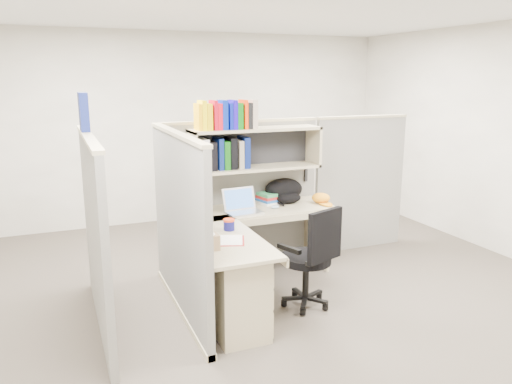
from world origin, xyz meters
name	(u,v)px	position (x,y,z in m)	size (l,w,h in m)	color
ground	(273,295)	(0.00, 0.00, 0.00)	(6.00, 6.00, 0.00)	#39332C
room_shell	(275,129)	(0.00, 0.00, 1.62)	(6.00, 6.00, 6.00)	#A7A196
cubicle	(221,198)	(-0.37, 0.45, 0.91)	(3.79, 1.84, 1.95)	#5C5C57
desk	(244,269)	(-0.41, -0.29, 0.44)	(1.74, 1.75, 0.73)	#9C8F6E
laptop	(244,201)	(-0.13, 0.44, 0.86)	(0.35, 0.35, 0.25)	silver
backpack	(286,191)	(0.46, 0.71, 0.86)	(0.43, 0.33, 0.26)	black
orange_cap	(321,198)	(0.80, 0.53, 0.78)	(0.20, 0.23, 0.11)	orange
snack_canister	(229,224)	(-0.46, -0.04, 0.78)	(0.10, 0.10, 0.10)	#0E0E55
tissue_box	(211,238)	(-0.76, -0.47, 0.83)	(0.12, 0.12, 0.20)	#9B7C58
mouse	(275,207)	(0.24, 0.49, 0.75)	(0.09, 0.06, 0.04)	#96B6D5
paper_cup	(244,200)	(0.00, 0.77, 0.78)	(0.07, 0.07, 0.10)	white
book_stack	(267,198)	(0.24, 0.73, 0.79)	(0.17, 0.23, 0.11)	gray
loose_paper	(230,240)	(-0.54, -0.31, 0.73)	(0.20, 0.27, 0.00)	white
task_chair	(309,273)	(0.19, -0.36, 0.34)	(0.56, 0.52, 0.96)	black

